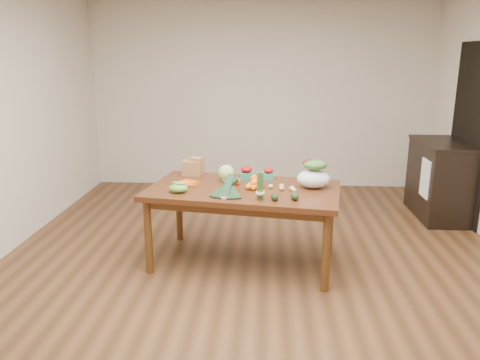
# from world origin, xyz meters

# --- Properties ---
(floor) EXTENTS (6.00, 6.00, 0.00)m
(floor) POSITION_xyz_m (0.00, 0.00, 0.00)
(floor) COLOR brown
(floor) RESTS_ON ground
(room_walls) EXTENTS (5.02, 6.02, 2.70)m
(room_walls) POSITION_xyz_m (0.00, 0.00, 1.35)
(room_walls) COLOR beige
(room_walls) RESTS_ON floor
(dining_table) EXTENTS (1.89, 1.25, 0.75)m
(dining_table) POSITION_xyz_m (-0.11, 0.19, 0.38)
(dining_table) COLOR #4E2512
(dining_table) RESTS_ON floor
(doorway_dark) EXTENTS (0.02, 1.00, 2.10)m
(doorway_dark) POSITION_xyz_m (2.48, 1.60, 1.05)
(doorway_dark) COLOR black
(doorway_dark) RESTS_ON floor
(cabinet) EXTENTS (0.52, 1.02, 0.94)m
(cabinet) POSITION_xyz_m (2.22, 1.67, 0.47)
(cabinet) COLOR black
(cabinet) RESTS_ON floor
(dish_towel) EXTENTS (0.02, 0.28, 0.45)m
(dish_towel) POSITION_xyz_m (1.96, 1.40, 0.55)
(dish_towel) COLOR white
(dish_towel) RESTS_ON cabinet
(paper_bag) EXTENTS (0.29, 0.25, 0.18)m
(paper_bag) POSITION_xyz_m (-0.66, 0.64, 0.84)
(paper_bag) COLOR #8E5B3F
(paper_bag) RESTS_ON dining_table
(cabbage) EXTENTS (0.16, 0.16, 0.16)m
(cabbage) POSITION_xyz_m (-0.29, 0.42, 0.83)
(cabbage) COLOR #ABCB75
(cabbage) RESTS_ON dining_table
(strawberry_basket_a) EXTENTS (0.13, 0.13, 0.11)m
(strawberry_basket_a) POSITION_xyz_m (-0.09, 0.48, 0.80)
(strawberry_basket_a) COLOR #B10B0D
(strawberry_basket_a) RESTS_ON dining_table
(strawberry_basket_b) EXTENTS (0.12, 0.12, 0.09)m
(strawberry_basket_b) POSITION_xyz_m (0.12, 0.51, 0.80)
(strawberry_basket_b) COLOR #B71A0C
(strawberry_basket_b) RESTS_ON dining_table
(orange_a) EXTENTS (0.07, 0.07, 0.07)m
(orange_a) POSITION_xyz_m (-0.18, 0.28, 0.79)
(orange_a) COLOR #FF620F
(orange_a) RESTS_ON dining_table
(orange_b) EXTENTS (0.09, 0.09, 0.09)m
(orange_b) POSITION_xyz_m (-0.01, 0.35, 0.79)
(orange_b) COLOR orange
(orange_b) RESTS_ON dining_table
(orange_c) EXTENTS (0.09, 0.09, 0.09)m
(orange_c) POSITION_xyz_m (0.00, 0.21, 0.79)
(orange_c) COLOR #E14D0D
(orange_c) RESTS_ON dining_table
(mandarin_cluster) EXTENTS (0.21, 0.21, 0.09)m
(mandarin_cluster) POSITION_xyz_m (-0.01, 0.16, 0.79)
(mandarin_cluster) COLOR #FF5F0F
(mandarin_cluster) RESTS_ON dining_table
(carrots) EXTENTS (0.25, 0.25, 0.03)m
(carrots) POSITION_xyz_m (-0.62, 0.27, 0.76)
(carrots) COLOR orange
(carrots) RESTS_ON dining_table
(snap_pea_bag) EXTENTS (0.17, 0.13, 0.08)m
(snap_pea_bag) POSITION_xyz_m (-0.68, 0.00, 0.79)
(snap_pea_bag) COLOR #5DA839
(snap_pea_bag) RESTS_ON dining_table
(kale_bunch) EXTENTS (0.38, 0.45, 0.16)m
(kale_bunch) POSITION_xyz_m (-0.24, -0.09, 0.83)
(kale_bunch) COLOR black
(kale_bunch) RESTS_ON dining_table
(asparagus_bundle) EXTENTS (0.10, 0.13, 0.26)m
(asparagus_bundle) POSITION_xyz_m (0.05, -0.18, 0.88)
(asparagus_bundle) COLOR #587F3A
(asparagus_bundle) RESTS_ON dining_table
(potato_a) EXTENTS (0.05, 0.04, 0.04)m
(potato_a) POSITION_xyz_m (0.14, 0.18, 0.77)
(potato_a) COLOR tan
(potato_a) RESTS_ON dining_table
(potato_b) EXTENTS (0.05, 0.04, 0.04)m
(potato_b) POSITION_xyz_m (0.25, 0.11, 0.77)
(potato_b) COLOR tan
(potato_b) RESTS_ON dining_table
(potato_c) EXTENTS (0.05, 0.05, 0.05)m
(potato_c) POSITION_xyz_m (0.34, 0.11, 0.77)
(potato_c) COLOR tan
(potato_c) RESTS_ON dining_table
(potato_d) EXTENTS (0.05, 0.04, 0.04)m
(potato_d) POSITION_xyz_m (0.25, 0.19, 0.77)
(potato_d) COLOR tan
(potato_d) RESTS_ON dining_table
(potato_e) EXTENTS (0.05, 0.04, 0.04)m
(potato_e) POSITION_xyz_m (0.35, 0.06, 0.77)
(potato_e) COLOR tan
(potato_e) RESTS_ON dining_table
(avocado_a) EXTENTS (0.09, 0.11, 0.06)m
(avocado_a) POSITION_xyz_m (0.18, -0.19, 0.78)
(avocado_a) COLOR black
(avocado_a) RESTS_ON dining_table
(avocado_b) EXTENTS (0.10, 0.12, 0.07)m
(avocado_b) POSITION_xyz_m (0.35, -0.17, 0.78)
(avocado_b) COLOR black
(avocado_b) RESTS_ON dining_table
(salad_bag) EXTENTS (0.34, 0.28, 0.24)m
(salad_bag) POSITION_xyz_m (0.54, 0.23, 0.87)
(salad_bag) COLOR white
(salad_bag) RESTS_ON dining_table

